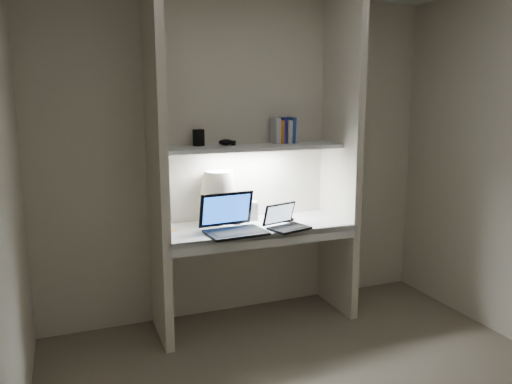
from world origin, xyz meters
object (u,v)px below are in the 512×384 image
table_lamp (218,188)px  laptop_netbook (286,223)px  book_row (284,131)px  speaker (251,211)px  laptop_main (232,224)px

table_lamp → laptop_netbook: size_ratio=1.21×
laptop_netbook → book_row: size_ratio=1.64×
table_lamp → speaker: table_lamp is taller
laptop_netbook → book_row: (0.14, 0.36, 0.65)m
table_lamp → laptop_main: 0.35m
speaker → book_row: bearing=22.3°
book_row → speaker: bearing=-173.7°
laptop_main → laptop_netbook: (0.40, -0.05, -0.02)m
laptop_main → book_row: book_row is taller
laptop_main → speaker: laptop_main is taller
book_row → laptop_main: bearing=-150.1°
table_lamp → laptop_netbook: 0.58m
book_row → table_lamp: bearing=-176.2°
speaker → book_row: (0.30, 0.03, 0.62)m
laptop_main → table_lamp: bearing=88.2°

